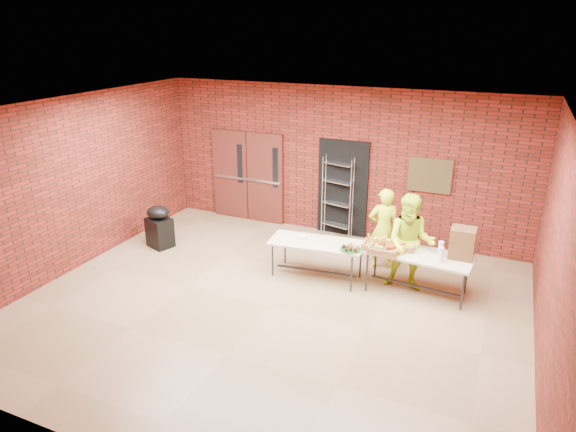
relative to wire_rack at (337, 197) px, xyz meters
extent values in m
cube|color=olive|center=(-0.03, -3.32, -0.91)|extent=(8.00, 7.00, 0.04)
cube|color=silver|center=(-0.03, -3.32, 2.33)|extent=(8.00, 7.00, 0.04)
cube|color=maroon|center=(-0.03, 0.20, 0.71)|extent=(8.00, 0.04, 3.20)
cube|color=maroon|center=(-0.03, -6.84, 0.71)|extent=(8.00, 0.04, 3.20)
cube|color=maroon|center=(-4.05, -3.32, 0.71)|extent=(0.04, 7.00, 3.20)
cube|color=maroon|center=(3.99, -3.32, 0.71)|extent=(0.04, 7.00, 3.20)
cube|color=#451813|center=(-2.68, 0.12, 0.16)|extent=(0.88, 0.08, 2.10)
cube|color=#451813|center=(-1.78, 0.12, 0.16)|extent=(0.88, 0.08, 2.10)
cube|color=black|center=(-2.40, 0.07, 0.46)|extent=(0.12, 0.02, 0.90)
cube|color=black|center=(-1.50, 0.07, 0.46)|extent=(0.12, 0.02, 0.90)
cube|color=silver|center=(-2.23, 0.06, 0.11)|extent=(1.70, 0.04, 0.05)
cube|color=black|center=(0.07, 0.14, 0.16)|extent=(1.10, 0.06, 2.10)
cube|color=#43311B|center=(1.87, 0.13, 0.66)|extent=(0.85, 0.04, 0.70)
cube|color=#B5AA8A|center=(0.29, -2.02, -0.21)|extent=(1.76, 0.87, 0.04)
cube|color=#2B2B30|center=(0.29, -2.02, -0.77)|extent=(1.50, 0.19, 0.03)
cylinder|color=#2B2B30|center=(-0.46, -1.74, -0.56)|extent=(0.03, 0.03, 0.66)
cylinder|color=#2B2B30|center=(1.04, -1.74, -0.56)|extent=(0.03, 0.03, 0.66)
cylinder|color=#2B2B30|center=(-0.46, -2.30, -0.56)|extent=(0.03, 0.03, 0.66)
cylinder|color=#2B2B30|center=(1.04, -2.30, -0.56)|extent=(0.03, 0.03, 0.66)
cube|color=#B5AA8A|center=(2.07, -1.88, -0.17)|extent=(1.85, 0.91, 0.04)
cube|color=#2B2B30|center=(2.07, -1.88, -0.77)|extent=(1.59, 0.19, 0.03)
cylinder|color=#2B2B30|center=(1.28, -1.58, -0.54)|extent=(0.04, 0.04, 0.70)
cylinder|color=#2B2B30|center=(2.87, -1.58, -0.54)|extent=(0.04, 0.04, 0.70)
cylinder|color=#2B2B30|center=(1.28, -2.18, -0.54)|extent=(0.04, 0.04, 0.70)
cylinder|color=#2B2B30|center=(2.87, -2.18, -0.54)|extent=(0.04, 0.04, 0.70)
cube|color=olive|center=(1.37, -1.98, -0.11)|extent=(0.46, 0.35, 0.07)
cube|color=olive|center=(1.78, -1.78, -0.12)|extent=(0.43, 0.33, 0.07)
cube|color=olive|center=(1.53, -2.08, -0.11)|extent=(0.49, 0.38, 0.08)
cylinder|color=#124616|center=(0.95, -2.12, -0.18)|extent=(0.37, 0.37, 0.01)
cube|color=silver|center=(-0.01, -2.01, -0.16)|extent=(0.17, 0.11, 0.06)
cube|color=#53381C|center=(2.74, -1.75, 0.11)|extent=(0.40, 0.35, 0.52)
cylinder|color=silver|center=(2.44, -2.04, -0.03)|extent=(0.08, 0.08, 0.24)
cylinder|color=silver|center=(2.45, -2.05, -0.03)|extent=(0.08, 0.08, 0.25)
cylinder|color=silver|center=(2.42, -1.85, -0.02)|extent=(0.09, 0.09, 0.27)
cube|color=black|center=(-3.18, -2.04, -0.57)|extent=(0.59, 0.54, 0.62)
ellipsoid|color=black|center=(-3.18, -2.04, -0.13)|extent=(0.59, 0.55, 0.27)
imported|color=#BDDD18|center=(1.28, -1.13, -0.10)|extent=(0.68, 0.58, 1.57)
imported|color=#BDDD18|center=(1.90, -1.77, -0.02)|extent=(0.88, 0.71, 1.72)
camera|label=1|loc=(3.21, -9.99, 3.52)|focal=32.00mm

